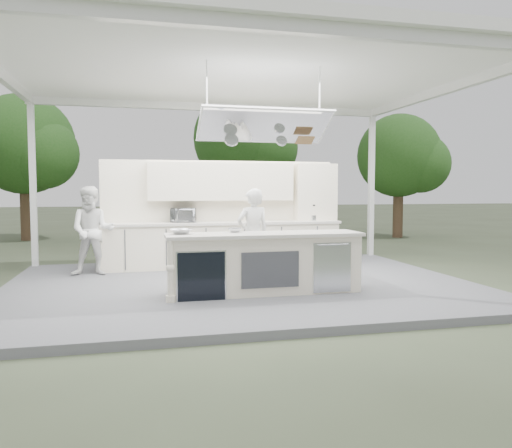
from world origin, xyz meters
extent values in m
plane|color=#424D34|center=(0.00, 0.00, 0.00)|extent=(90.00, 90.00, 0.00)
cube|color=#57575B|center=(0.00, 0.00, 0.06)|extent=(8.00, 6.00, 0.12)
cube|color=white|center=(3.90, 2.90, 1.85)|extent=(0.12, 0.12, 3.70)
cube|color=white|center=(-3.90, 2.90, 1.85)|extent=(0.12, 0.12, 3.70)
cube|color=white|center=(0.00, 0.00, 3.78)|extent=(8.20, 6.20, 0.16)
cube|color=white|center=(0.00, -2.90, 3.62)|extent=(8.00, 0.12, 0.16)
cube|color=white|center=(0.00, 2.90, 3.62)|extent=(8.00, 0.12, 0.16)
cube|color=white|center=(3.90, 0.00, 3.62)|extent=(0.12, 6.00, 0.16)
cube|color=white|center=(0.20, -0.90, 2.75)|extent=(2.00, 0.71, 0.43)
cube|color=white|center=(0.20, -0.90, 2.75)|extent=(2.06, 0.76, 0.46)
cylinder|color=white|center=(-0.70, -0.90, 3.23)|extent=(0.02, 0.02, 0.95)
cylinder|color=white|center=(1.10, -0.90, 3.23)|extent=(0.02, 0.02, 0.95)
cylinder|color=silver|center=(-0.30, -0.75, 2.53)|extent=(0.22, 0.14, 0.21)
cylinder|color=silver|center=(0.50, -0.80, 2.53)|extent=(0.18, 0.12, 0.18)
cube|color=brown|center=(0.90, -0.78, 2.55)|extent=(0.28, 0.18, 0.12)
cube|color=white|center=(0.20, -0.90, 0.57)|extent=(3.00, 0.70, 0.90)
cube|color=silver|center=(0.20, -0.90, 1.04)|extent=(3.10, 0.78, 0.05)
cylinder|color=white|center=(-1.30, -1.25, 0.58)|extent=(0.11, 0.11, 0.92)
cube|color=black|center=(-0.85, -1.25, 0.48)|extent=(0.70, 0.04, 0.72)
cube|color=silver|center=(-0.85, -1.26, 0.48)|extent=(0.74, 0.03, 0.72)
cube|color=#393A3E|center=(0.20, -1.26, 0.54)|extent=(0.90, 0.02, 0.55)
cube|color=silver|center=(1.20, -1.26, 0.54)|extent=(0.62, 0.02, 0.78)
cube|color=white|center=(0.00, 1.90, 0.57)|extent=(5.00, 0.65, 0.90)
cube|color=silver|center=(0.00, 1.90, 1.04)|extent=(5.08, 0.72, 0.05)
cube|color=white|center=(0.00, 2.20, 1.25)|extent=(5.00, 0.10, 2.25)
cube|color=white|center=(0.00, 2.07, 1.92)|extent=(3.10, 0.38, 0.80)
cube|color=white|center=(2.10, 2.02, 1.67)|extent=(0.90, 0.45, 1.30)
cube|color=brown|center=(2.10, 2.02, 1.67)|extent=(0.84, 0.40, 0.03)
cylinder|color=silver|center=(2.00, 1.88, 1.13)|extent=(0.20, 0.20, 0.12)
cylinder|color=black|center=(2.00, 1.88, 1.29)|extent=(0.17, 0.17, 0.20)
cylinder|color=black|center=(2.35, 1.88, 1.12)|extent=(0.16, 0.16, 0.10)
cone|color=black|center=(2.35, 1.88, 1.29)|extent=(0.14, 0.14, 0.24)
cylinder|color=#4E3627|center=(-5.50, 10.00, 1.05)|extent=(0.36, 0.36, 2.10)
sphere|color=#2D561F|center=(-5.50, 10.00, 3.29)|extent=(3.40, 3.40, 3.40)
sphere|color=#2D561F|center=(-4.82, 9.49, 2.95)|extent=(2.38, 2.38, 2.38)
cylinder|color=#4E3627|center=(2.50, 12.00, 1.22)|extent=(0.36, 0.36, 2.45)
sphere|color=#2D561F|center=(2.50, 12.00, 3.85)|extent=(4.00, 4.00, 4.00)
sphere|color=#2D561F|center=(3.30, 11.40, 3.45)|extent=(2.80, 2.80, 2.80)
cylinder|color=#4E3627|center=(7.50, 8.00, 0.96)|extent=(0.36, 0.36, 1.92)
sphere|color=#2D561F|center=(7.50, 8.00, 2.97)|extent=(3.00, 3.00, 3.00)
sphere|color=#2D561F|center=(8.10, 7.55, 2.67)|extent=(2.10, 2.10, 2.10)
imported|color=white|center=(0.25, 0.14, 0.95)|extent=(0.66, 0.49, 1.65)
imported|color=white|center=(-2.59, 1.41, 0.97)|extent=(0.86, 0.69, 1.70)
imported|color=silver|center=(-0.82, 1.98, 1.21)|extent=(0.57, 0.43, 0.29)
imported|color=silver|center=(-1.10, -0.77, 1.11)|extent=(0.41, 0.41, 0.08)
imported|color=#B4B6BB|center=(-0.23, -0.65, 1.10)|extent=(0.27, 0.27, 0.07)
camera|label=1|loc=(-1.74, -8.49, 1.76)|focal=35.00mm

